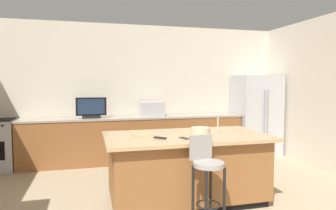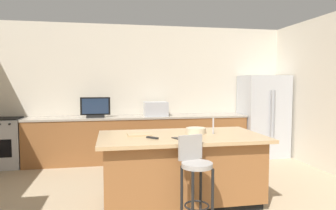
% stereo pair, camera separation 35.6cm
% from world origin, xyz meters
% --- Properties ---
extents(wall_back, '(6.79, 0.12, 2.82)m').
position_xyz_m(wall_back, '(0.00, 4.92, 1.41)').
color(wall_back, beige).
rests_on(wall_back, ground_plane).
extents(counter_back, '(4.46, 0.62, 0.92)m').
position_xyz_m(counter_back, '(-0.08, 4.54, 0.46)').
color(counter_back, brown).
rests_on(counter_back, ground_plane).
extents(kitchen_island, '(2.17, 1.17, 0.91)m').
position_xyz_m(kitchen_island, '(0.26, 2.28, 0.46)').
color(kitchen_island, black).
rests_on(kitchen_island, ground_plane).
extents(refrigerator, '(0.93, 0.78, 1.76)m').
position_xyz_m(refrigerator, '(2.62, 4.47, 0.88)').
color(refrigerator, '#B7BABF').
rests_on(refrigerator, ground_plane).
extents(microwave, '(0.48, 0.36, 0.29)m').
position_xyz_m(microwave, '(0.25, 4.54, 1.06)').
color(microwave, '#B7BABF').
rests_on(microwave, counter_back).
extents(tv_monitor, '(0.58, 0.16, 0.40)m').
position_xyz_m(tv_monitor, '(-0.96, 4.49, 1.10)').
color(tv_monitor, black).
rests_on(tv_monitor, counter_back).
extents(sink_faucet_back, '(0.02, 0.02, 0.24)m').
position_xyz_m(sink_faucet_back, '(0.11, 4.64, 1.04)').
color(sink_faucet_back, '#B2B2B7').
rests_on(sink_faucet_back, counter_back).
extents(sink_faucet_island, '(0.02, 0.02, 0.22)m').
position_xyz_m(sink_faucet_island, '(0.71, 2.28, 1.02)').
color(sink_faucet_island, '#B2B2B7').
rests_on(sink_faucet_island, kitchen_island).
extents(bar_stool_center, '(0.35, 0.37, 1.01)m').
position_xyz_m(bar_stool_center, '(0.25, 1.54, 0.61)').
color(bar_stool_center, gray).
rests_on(bar_stool_center, ground_plane).
extents(fruit_bowl, '(0.27, 0.27, 0.08)m').
position_xyz_m(fruit_bowl, '(0.50, 2.37, 0.94)').
color(fruit_bowl, beige).
rests_on(fruit_bowl, kitchen_island).
extents(cell_phone, '(0.12, 0.17, 0.01)m').
position_xyz_m(cell_phone, '(0.16, 2.04, 0.91)').
color(cell_phone, black).
rests_on(cell_phone, kitchen_island).
extents(tv_remote, '(0.15, 0.16, 0.02)m').
position_xyz_m(tv_remote, '(-0.15, 2.10, 0.92)').
color(tv_remote, black).
rests_on(tv_remote, kitchen_island).
extents(cutting_board, '(0.32, 0.25, 0.02)m').
position_xyz_m(cutting_board, '(-0.28, 2.38, 0.91)').
color(cutting_board, tan).
rests_on(cutting_board, kitchen_island).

